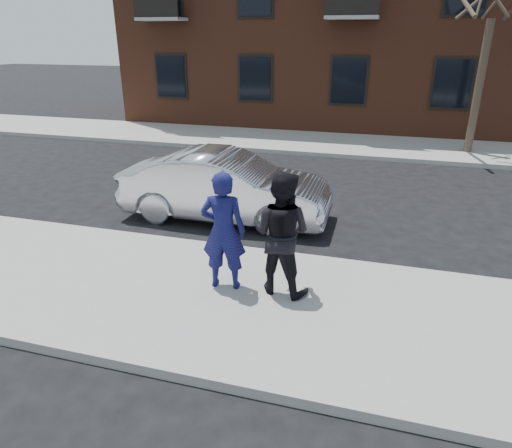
% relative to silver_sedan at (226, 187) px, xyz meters
% --- Properties ---
extents(ground, '(100.00, 100.00, 0.00)m').
position_rel_silver_sedan_xyz_m(ground, '(1.57, -3.20, -0.76)').
color(ground, black).
rests_on(ground, ground).
extents(near_sidewalk, '(50.00, 3.50, 0.15)m').
position_rel_silver_sedan_xyz_m(near_sidewalk, '(1.57, -3.45, -0.69)').
color(near_sidewalk, gray).
rests_on(near_sidewalk, ground).
extents(near_curb, '(50.00, 0.10, 0.15)m').
position_rel_silver_sedan_xyz_m(near_curb, '(1.57, -1.65, -0.69)').
color(near_curb, '#999691').
rests_on(near_curb, ground).
extents(far_sidewalk, '(50.00, 3.50, 0.15)m').
position_rel_silver_sedan_xyz_m(far_sidewalk, '(1.57, 8.05, -0.69)').
color(far_sidewalk, gray).
rests_on(far_sidewalk, ground).
extents(far_curb, '(50.00, 0.10, 0.15)m').
position_rel_silver_sedan_xyz_m(far_curb, '(1.57, 6.25, -0.69)').
color(far_curb, '#999691').
rests_on(far_curb, ground).
extents(silver_sedan, '(4.66, 1.68, 1.53)m').
position_rel_silver_sedan_xyz_m(silver_sedan, '(0.00, 0.00, 0.00)').
color(silver_sedan, silver).
rests_on(silver_sedan, ground).
extents(man_hoodie, '(0.75, 0.55, 1.91)m').
position_rel_silver_sedan_xyz_m(man_hoodie, '(1.07, -3.09, 0.34)').
color(man_hoodie, navy).
rests_on(man_hoodie, near_sidewalk).
extents(man_peacoat, '(1.07, 0.90, 1.96)m').
position_rel_silver_sedan_xyz_m(man_peacoat, '(1.95, -2.97, 0.36)').
color(man_peacoat, black).
rests_on(man_peacoat, near_sidewalk).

